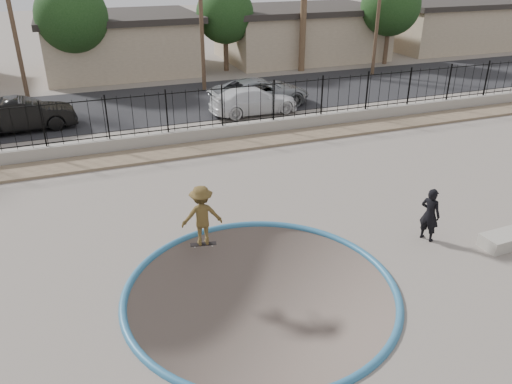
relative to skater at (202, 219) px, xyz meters
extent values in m
cube|color=slate|center=(0.80, 10.40, -2.01)|extent=(120.00, 120.00, 2.20)
torus|color=#2B668E|center=(0.80, -2.60, -0.91)|extent=(7.04, 7.04, 0.20)
cube|color=#867257|center=(0.80, 7.60, -0.85)|extent=(42.00, 1.60, 0.11)
cube|color=#9E958B|center=(0.80, 8.70, -0.61)|extent=(42.00, 0.45, 0.60)
cube|color=black|center=(0.80, 8.70, -0.19)|extent=(40.00, 0.04, 0.03)
cube|color=black|center=(0.80, 8.70, 1.39)|extent=(40.00, 0.04, 0.04)
cube|color=black|center=(0.80, 15.40, -0.89)|extent=(90.00, 8.00, 0.04)
cube|color=tan|center=(0.80, 24.90, 0.84)|extent=(10.00, 8.00, 3.50)
cube|color=#2B2723|center=(0.80, 24.90, 2.79)|extent=(10.60, 8.60, 0.40)
cube|color=tan|center=(14.80, 24.90, 0.84)|extent=(12.00, 8.00, 3.50)
cube|color=#2B2723|center=(14.80, 24.90, 2.79)|extent=(12.60, 8.60, 0.40)
cube|color=tan|center=(28.80, 24.90, 0.84)|extent=(11.00, 8.00, 3.50)
cube|color=#2B2723|center=(28.80, 24.90, 2.79)|extent=(11.60, 8.60, 0.40)
cylinder|color=#473323|center=(-5.20, 17.40, 3.59)|extent=(0.24, 0.24, 9.00)
cylinder|color=#473323|center=(4.80, 17.40, 3.84)|extent=(0.24, 0.24, 9.50)
cylinder|color=#473323|center=(16.80, 17.40, 3.59)|extent=(0.24, 0.24, 9.00)
cylinder|color=#473323|center=(-2.20, 21.40, 0.59)|extent=(0.34, 0.34, 3.00)
sphere|color=#143311|center=(-2.20, 21.40, 3.29)|extent=(4.32, 4.32, 4.32)
cylinder|color=#473323|center=(7.80, 22.40, 0.47)|extent=(0.34, 0.34, 2.75)
sphere|color=#143311|center=(7.80, 22.40, 2.94)|extent=(3.96, 3.96, 3.96)
cylinder|color=#473323|center=(19.80, 20.40, 0.59)|extent=(0.34, 0.34, 3.00)
sphere|color=#143311|center=(19.80, 20.40, 3.29)|extent=(4.32, 4.32, 4.32)
imported|color=brown|center=(0.00, 0.00, 0.00)|extent=(1.24, 0.80, 1.81)
cube|color=black|center=(0.00, 0.00, -0.85)|extent=(0.78, 0.34, 0.02)
cylinder|color=silver|center=(-0.26, -0.02, -0.88)|extent=(0.05, 0.04, 0.05)
cylinder|color=silver|center=(-0.23, 0.12, -0.88)|extent=(0.05, 0.04, 0.05)
cylinder|color=silver|center=(0.23, -0.12, -0.88)|extent=(0.05, 0.04, 0.05)
cylinder|color=silver|center=(0.26, 0.02, -0.88)|extent=(0.05, 0.04, 0.05)
imported|color=black|center=(6.34, -1.97, -0.08)|extent=(0.60, 0.71, 1.66)
cube|color=#9E988C|center=(8.30, -3.10, -0.71)|extent=(1.63, 0.76, 0.40)
imported|color=black|center=(-5.22, 12.98, -0.10)|extent=(4.82, 2.03, 1.55)
imported|color=white|center=(5.96, 11.80, -0.19)|extent=(4.77, 2.09, 1.36)
imported|color=gray|center=(6.77, 12.91, -0.11)|extent=(5.65, 2.95, 1.52)
camera|label=1|loc=(-2.94, -12.18, 6.87)|focal=35.00mm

